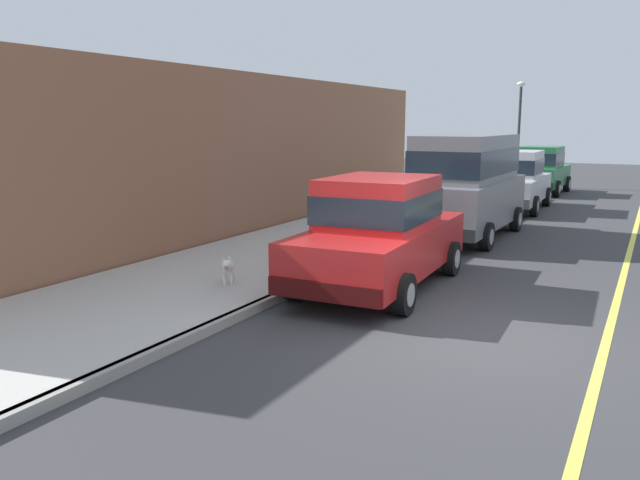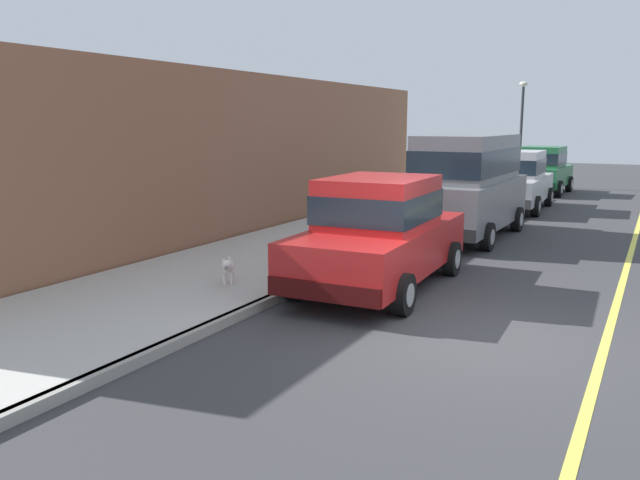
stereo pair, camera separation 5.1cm
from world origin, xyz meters
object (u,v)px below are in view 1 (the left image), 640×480
(car_red_sedan, at_px, (380,232))
(car_silver_sedan, at_px, (513,180))
(car_grey_van, at_px, (466,181))
(fire_hydrant, at_px, (348,235))
(dog_white, at_px, (228,267))
(street_lamp, at_px, (519,120))
(car_green_hatchback, at_px, (540,169))

(car_red_sedan, xyz_separation_m, car_silver_sedan, (-0.05, 11.36, 0.00))
(car_grey_van, xyz_separation_m, fire_hydrant, (-1.48, -3.63, -0.92))
(car_grey_van, height_order, fire_hydrant, car_grey_van)
(car_red_sedan, height_order, car_grey_van, car_grey_van)
(dog_white, bearing_deg, car_red_sedan, 34.48)
(car_red_sedan, relative_size, street_lamp, 1.05)
(fire_hydrant, bearing_deg, dog_white, -99.81)
(car_red_sedan, distance_m, street_lamp, 19.21)
(car_red_sedan, bearing_deg, fire_hydrant, 127.77)
(car_silver_sedan, relative_size, dog_white, 6.91)
(car_red_sedan, distance_m, car_green_hatchback, 16.84)
(car_grey_van, distance_m, car_green_hatchback, 11.23)
(car_red_sedan, bearing_deg, street_lamp, 94.30)
(car_red_sedan, distance_m, car_grey_van, 5.63)
(car_silver_sedan, bearing_deg, car_grey_van, -90.12)
(car_grey_van, distance_m, car_silver_sedan, 5.76)
(car_green_hatchback, height_order, street_lamp, street_lamp)
(car_red_sedan, xyz_separation_m, car_green_hatchback, (-0.08, 16.84, -0.01))
(dog_white, height_order, fire_hydrant, fire_hydrant)
(fire_hydrant, bearing_deg, car_red_sedan, -52.23)
(car_grey_van, bearing_deg, street_lamp, 95.84)
(fire_hydrant, xyz_separation_m, street_lamp, (0.10, 17.08, 2.43))
(dog_white, distance_m, street_lamp, 20.69)
(fire_hydrant, bearing_deg, street_lamp, 89.66)
(car_silver_sedan, height_order, dog_white, car_silver_sedan)
(car_grey_van, relative_size, car_green_hatchback, 1.28)
(car_grey_van, bearing_deg, car_silver_sedan, 89.88)
(dog_white, bearing_deg, car_grey_van, 73.68)
(dog_white, relative_size, street_lamp, 0.15)
(car_green_hatchback, bearing_deg, fire_hydrant, -95.58)
(car_green_hatchback, distance_m, dog_white, 18.42)
(car_red_sedan, height_order, fire_hydrant, car_red_sedan)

